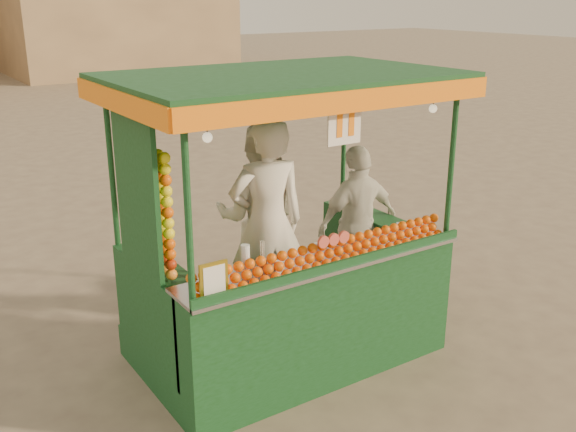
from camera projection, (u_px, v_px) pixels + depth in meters
ground at (285, 337)px, 6.64m from camera, size 90.00×90.00×0.00m
building_right at (115, 12)px, 28.45m from camera, size 9.00×6.00×5.00m
juice_cart at (285, 275)px, 5.96m from camera, size 2.91×1.89×2.65m
vendor_left at (267, 224)px, 6.01m from camera, size 0.80×0.61×1.95m
vendor_middle at (261, 218)px, 6.30m from camera, size 1.14×1.12×1.86m
vendor_right at (358, 223)px, 6.57m from camera, size 0.94×0.41×1.59m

